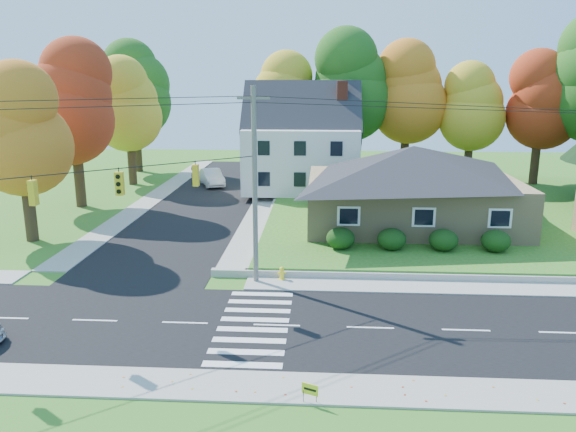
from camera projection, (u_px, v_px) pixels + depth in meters
The scene contains 22 objects.
ground at pixel (277, 326), 24.08m from camera, with size 120.00×120.00×0.00m, color #3D7923.
road_main at pixel (277, 325), 24.08m from camera, with size 90.00×8.00×0.02m, color black.
road_cross at pixel (211, 198), 49.75m from camera, with size 8.00×44.00×0.02m, color black.
sidewalk_north at pixel (285, 283), 28.92m from camera, with size 90.00×2.00×0.08m, color #9C9A90.
sidewalk_south at pixel (265, 387), 19.23m from camera, with size 90.00×2.00×0.08m, color #9C9A90.
lawn at pixel (465, 211), 43.60m from camera, with size 30.00×30.00×0.50m, color #3D7923.
ranch_house at pixel (412, 184), 38.33m from camera, with size 14.60×10.60×5.40m.
colonial_house at pixel (302, 144), 50.12m from camera, with size 10.40×8.40×9.60m.
hedge_row at pixel (418, 239), 32.86m from camera, with size 10.70×1.70×1.27m.
traffic_infrastructure at pixel (275, 202), 24.17m from camera, with size 38.10×10.66×10.00m.
tree_lot_0 at pixel (284, 99), 55.16m from camera, with size 6.72×6.72×12.51m.
tree_lot_1 at pixel (346, 86), 53.52m from camera, with size 7.84×7.84×14.60m.
tree_lot_2 at pixel (407, 93), 54.29m from camera, with size 7.28×7.28×13.56m.
tree_lot_3 at pixel (472, 107), 53.28m from camera, with size 6.16×6.16×11.47m.
tree_lot_4 at pixel (541, 101), 51.80m from camera, with size 6.72×6.72×12.51m.
tree_west_0 at pixel (21, 130), 35.01m from camera, with size 6.16×6.16×11.47m.
tree_west_1 at pixel (73, 102), 44.45m from camera, with size 7.28×7.28×13.56m.
tree_west_2 at pixel (128, 105), 54.24m from camera, with size 6.72×6.72×12.51m.
tree_west_3 at pixel (134, 89), 61.80m from camera, with size 7.84×7.84×14.60m.
white_car at pixel (212, 177), 55.16m from camera, with size 1.71×4.92×1.62m, color silver.
fire_hydrant at pixel (282, 274), 29.38m from camera, with size 0.43×0.33×0.75m.
yard_sign at pixel (310, 390), 18.18m from camera, with size 0.54×0.25×0.72m.
Camera 1 is at (1.85, -22.18, 10.34)m, focal length 35.00 mm.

